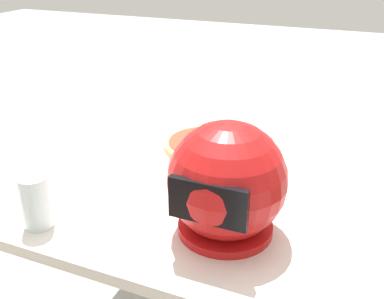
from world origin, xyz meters
name	(u,v)px	position (x,y,z in m)	size (l,w,h in m)	color
dining_table	(177,185)	(0.00, 0.00, 0.68)	(1.03, 1.04, 0.76)	beige
pizza_plate	(207,149)	(-0.06, -0.10, 0.77)	(0.32, 0.32, 0.01)	white
pizza	(208,144)	(-0.06, -0.10, 0.79)	(0.28, 0.28, 0.05)	tan
motorcycle_helmet	(227,182)	(-0.26, 0.29, 0.89)	(0.27, 0.27, 0.27)	#B21414
drinking_glass	(36,201)	(0.15, 0.44, 0.83)	(0.07, 0.07, 0.13)	silver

